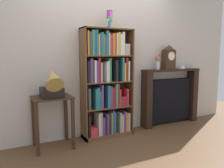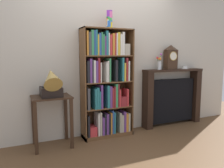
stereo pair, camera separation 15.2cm
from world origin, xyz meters
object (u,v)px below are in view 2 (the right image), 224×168
(side_table_left, at_px, (52,110))
(gramophone, at_px, (51,83))
(mantel_clock, at_px, (171,57))
(flower_vase, at_px, (159,63))
(bookshelf, at_px, (107,85))
(fireplace_mantel, at_px, (172,97))
(teacup_with_saucer, at_px, (185,68))
(cup_stack, at_px, (109,20))

(side_table_left, height_order, gramophone, gramophone)
(mantel_clock, xyz_separation_m, flower_vase, (-0.25, 0.00, -0.10))
(bookshelf, bearing_deg, fireplace_mantel, 2.75)
(mantel_clock, xyz_separation_m, teacup_with_saucer, (0.34, 0.00, -0.20))
(mantel_clock, relative_size, teacup_with_saucer, 3.01)
(side_table_left, xyz_separation_m, fireplace_mantel, (2.25, 0.13, -0.02))
(flower_vase, bearing_deg, teacup_with_saucer, -0.08)
(flower_vase, height_order, teacup_with_saucer, flower_vase)
(gramophone, bearing_deg, teacup_with_saucer, 4.17)
(bookshelf, distance_m, side_table_left, 0.93)
(cup_stack, relative_size, fireplace_mantel, 0.22)
(side_table_left, distance_m, teacup_with_saucer, 2.57)
(cup_stack, xyz_separation_m, flower_vase, (1.00, 0.06, -0.69))
(mantel_clock, bearing_deg, bookshelf, -178.04)
(flower_vase, distance_m, teacup_with_saucer, 0.59)
(fireplace_mantel, height_order, mantel_clock, mantel_clock)
(side_table_left, distance_m, gramophone, 0.40)
(gramophone, distance_m, teacup_with_saucer, 2.52)
(mantel_clock, height_order, teacup_with_saucer, mantel_clock)
(cup_stack, relative_size, side_table_left, 0.36)
(bookshelf, height_order, fireplace_mantel, bookshelf)
(cup_stack, distance_m, teacup_with_saucer, 1.77)
(side_table_left, bearing_deg, mantel_clock, 2.90)
(gramophone, height_order, mantel_clock, mantel_clock)
(teacup_with_saucer, bearing_deg, mantel_clock, -179.57)
(bookshelf, height_order, gramophone, bookshelf)
(gramophone, distance_m, fireplace_mantel, 2.30)
(bookshelf, relative_size, side_table_left, 2.34)
(mantel_clock, bearing_deg, fireplace_mantel, 15.46)
(mantel_clock, relative_size, flower_vase, 1.52)
(fireplace_mantel, bearing_deg, teacup_with_saucer, -4.19)
(bookshelf, height_order, teacup_with_saucer, bookshelf)
(cup_stack, xyz_separation_m, fireplace_mantel, (1.32, 0.08, -1.34))
(side_table_left, height_order, mantel_clock, mantel_clock)
(side_table_left, distance_m, flower_vase, 2.03)
(bookshelf, xyz_separation_m, gramophone, (-0.88, -0.14, 0.09))
(cup_stack, bearing_deg, bookshelf, 159.64)
(side_table_left, height_order, flower_vase, flower_vase)
(fireplace_mantel, relative_size, mantel_clock, 2.78)
(gramophone, distance_m, mantel_clock, 2.21)
(bookshelf, xyz_separation_m, cup_stack, (0.05, -0.02, 1.02))
(side_table_left, height_order, teacup_with_saucer, teacup_with_saucer)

